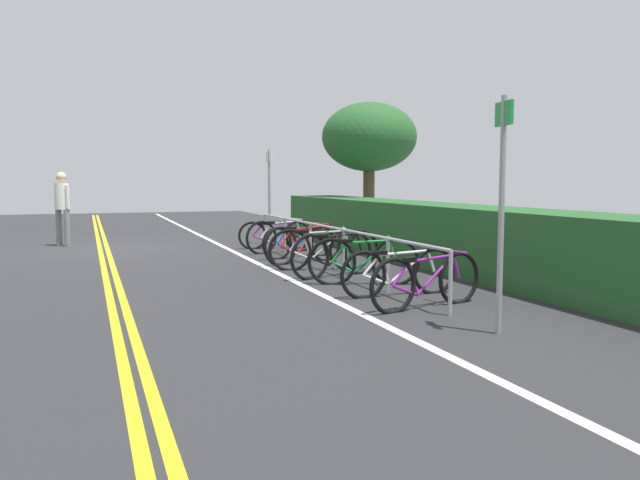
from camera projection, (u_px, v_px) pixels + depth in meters
name	position (u px, v px, depth m)	size (l,w,h in m)	color
ground_plane	(104.00, 250.00, 14.62)	(33.03, 13.99, 0.05)	#2B2B2D
centre_line_yellow_inner	(100.00, 249.00, 14.59)	(29.72, 0.10, 0.00)	gold
centre_line_yellow_outer	(107.00, 249.00, 14.65)	(29.72, 0.10, 0.00)	gold
bike_lane_stripe_white	(219.00, 245.00, 15.53)	(29.72, 0.12, 0.00)	white
bike_rack	(326.00, 235.00, 11.23)	(8.29, 0.05, 0.78)	#9EA0A5
bicycle_0	(275.00, 235.00, 14.61)	(0.59, 1.64, 0.68)	black
bicycle_1	(281.00, 236.00, 13.85)	(0.54, 1.68, 0.76)	black
bicycle_2	(299.00, 242.00, 12.94)	(0.54, 1.67, 0.70)	black
bicycle_3	(304.00, 244.00, 12.14)	(0.67, 1.75, 0.77)	black
bicycle_4	(320.00, 249.00, 11.15)	(0.63, 1.76, 0.78)	black
bicycle_5	(337.00, 254.00, 10.41)	(0.64, 1.77, 0.78)	black
bicycle_6	(364.00, 261.00, 9.61)	(0.66, 1.62, 0.76)	black
bicycle_7	(399.00, 272.00, 8.68)	(0.46, 1.75, 0.69)	black
bicycle_8	(427.00, 281.00, 7.85)	(0.56, 1.76, 0.72)	black
pedestrian	(62.00, 203.00, 15.14)	(0.39, 0.35, 1.76)	slate
sign_post_near	(269.00, 187.00, 15.62)	(0.36, 0.06, 2.31)	gray
sign_post_far	(502.00, 193.00, 6.42)	(0.36, 0.10, 2.41)	gray
hedge_backdrop	(483.00, 241.00, 10.59)	(17.24, 1.27, 1.12)	#235626
tree_near_left	(369.00, 138.00, 17.24)	(2.56, 2.56, 3.66)	brown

